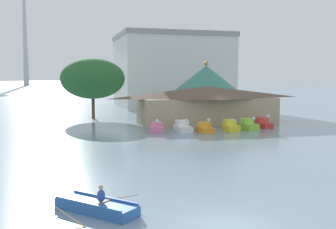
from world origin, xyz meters
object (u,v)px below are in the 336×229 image
Objects in this scene: pedal_boat_white at (183,127)px; shoreline_tree_mid at (93,79)px; pedal_boat_pink at (157,128)px; background_building_block at (172,71)px; distant_broadcast_tower at (24,1)px; green_roof_pavilion at (206,89)px; pedal_boat_red at (262,124)px; pedal_boat_lime at (248,125)px; pedal_boat_orange at (205,128)px; pedal_boat_yellow at (230,127)px; boathouse at (207,104)px; rowboat_with_rower at (96,206)px.

shoreline_tree_mid reaches higher than pedal_boat_white.
pedal_boat_pink is 0.27× the size of shoreline_tree_mid.
background_building_block is 0.13× the size of distant_broadcast_tower.
background_building_block reaches higher than green_roof_pavilion.
pedal_boat_red is at bearing 105.25° from pedal_boat_pink.
distant_broadcast_tower is (-47.60, 320.60, 71.27)m from pedal_boat_lime.
pedal_boat_red reaches higher than pedal_boat_lime.
pedal_boat_white is 10.70m from pedal_boat_red.
shoreline_tree_mid is 29.88m from background_building_block.
pedal_boat_orange reaches higher than pedal_boat_yellow.
pedal_boat_red is (2.50, 1.28, -0.03)m from pedal_boat_lime.
pedal_boat_white is 0.28× the size of shoreline_tree_mid.
green_roof_pavilion is (-2.69, 12.50, 4.05)m from pedal_boat_red.
pedal_boat_pink is at bearing -97.88° from pedal_boat_yellow.
boathouse is 1.98× the size of shoreline_tree_mid.
pedal_boat_orange is at bearing -100.98° from background_building_block.
pedal_boat_pink is at bearing -104.63° from pedal_boat_orange.
green_roof_pavilion reaches higher than boathouse.
pedal_boat_orange is 1.00× the size of pedal_boat_lime.
green_roof_pavilion is at bearing 158.24° from pedal_boat_orange.
pedal_boat_yellow is at bearing -80.92° from pedal_boat_red.
shoreline_tree_mid is at bearing -151.64° from pedal_boat_orange.
distant_broadcast_tower is at bearing -170.93° from pedal_boat_yellow.
pedal_boat_red is 331.00m from distant_broadcast_tower.
pedal_boat_red is at bearing -89.92° from background_building_block.
pedal_boat_orange is at bearing -88.72° from pedal_boat_red.
background_building_block is (2.45, 41.93, 7.35)m from pedal_boat_lime.
distant_broadcast_tower is at bearing 95.84° from shoreline_tree_mid.
pedal_boat_orange is (5.35, -1.35, -0.01)m from pedal_boat_pink.
rowboat_with_rower is 0.40× the size of shoreline_tree_mid.
pedal_boat_yellow is at bearing -54.58° from shoreline_tree_mid.
pedal_boat_pink is at bearing -143.07° from boathouse.
pedal_boat_white is 0.29× the size of green_roof_pavilion.
rowboat_with_rower is 0.42× the size of green_roof_pavilion.
pedal_boat_white is 21.38m from shoreline_tree_mid.
pedal_boat_pink is 0.11× the size of background_building_block.
pedal_boat_yellow is 332.21m from distant_broadcast_tower.
pedal_boat_pink is 329.87m from distant_broadcast_tower.
pedal_boat_red is (5.15, 2.02, -0.02)m from pedal_boat_yellow.
pedal_boat_lime is at bearing -48.74° from shoreline_tree_mid.
rowboat_with_rower is 1.42× the size of pedal_boat_white.
pedal_boat_pink is 0.88× the size of pedal_boat_red.
pedal_boat_red reaches higher than pedal_boat_pink.
pedal_boat_pink is 20.15m from shoreline_tree_mid.
green_roof_pavilion is (20.29, 38.96, 4.30)m from rowboat_with_rower.
pedal_boat_lime is (5.83, 0.74, 0.09)m from pedal_boat_orange.
boathouse is at bearing -179.41° from pedal_boat_yellow.
pedal_boat_lime reaches higher than pedal_boat_pink.
pedal_boat_yellow is 8.10m from boathouse.
pedal_boat_white is 8.17m from pedal_boat_lime.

